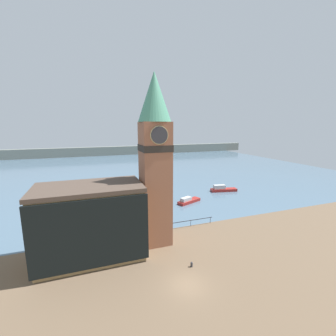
% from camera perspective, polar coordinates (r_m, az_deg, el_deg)
% --- Properties ---
extents(ground_plane, '(160.00, 160.00, 0.00)m').
position_cam_1_polar(ground_plane, '(27.27, 4.79, -27.52)').
color(ground_plane, brown).
extents(water, '(160.00, 120.00, 0.00)m').
position_cam_1_polar(water, '(94.56, -13.79, 0.13)').
color(water, slate).
rests_on(water, ground_plane).
extents(far_shoreline, '(180.00, 3.00, 5.00)m').
position_cam_1_polar(far_shoreline, '(133.68, -15.65, 4.15)').
color(far_shoreline, gray).
rests_on(far_shoreline, water).
extents(pier_railing, '(8.18, 0.08, 1.09)m').
position_cam_1_polar(pier_railing, '(39.30, 5.81, -13.26)').
color(pier_railing, '#232328').
rests_on(pier_railing, ground_plane).
extents(clock_tower, '(4.45, 4.45, 23.84)m').
position_cam_1_polar(clock_tower, '(31.00, -3.29, 2.95)').
color(clock_tower, '#935B42').
rests_on(clock_tower, ground_plane).
extents(pier_building, '(13.19, 7.56, 9.55)m').
position_cam_1_polar(pier_building, '(31.07, -18.99, -12.75)').
color(pier_building, '#A88451').
rests_on(pier_building, ground_plane).
extents(boat_near, '(5.94, 3.74, 1.39)m').
position_cam_1_polar(boat_near, '(50.45, 5.17, -8.25)').
color(boat_near, maroon).
rests_on(boat_near, water).
extents(boat_far, '(6.97, 3.10, 1.72)m').
position_cam_1_polar(boat_far, '(60.42, 13.65, -5.19)').
color(boat_far, maroon).
rests_on(boat_far, water).
extents(mooring_bollard_near, '(0.28, 0.28, 0.64)m').
position_cam_1_polar(mooring_bollard_near, '(29.73, 6.01, -23.10)').
color(mooring_bollard_near, '#2D2D33').
rests_on(mooring_bollard_near, ground_plane).
extents(mooring_bollard_far, '(0.27, 0.27, 0.72)m').
position_cam_1_polar(mooring_bollard_far, '(36.11, -0.21, -16.42)').
color(mooring_bollard_far, '#2D2D33').
rests_on(mooring_bollard_far, ground_plane).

